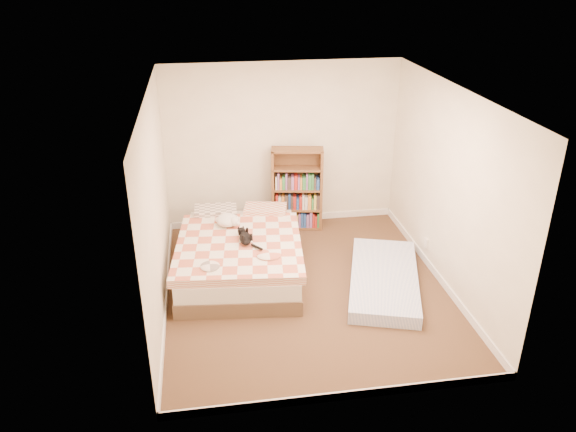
{
  "coord_description": "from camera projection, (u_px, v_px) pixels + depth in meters",
  "views": [
    {
      "loc": [
        -1.17,
        -5.96,
        3.86
      ],
      "look_at": [
        -0.18,
        0.3,
        0.89
      ],
      "focal_mm": 35.0,
      "sensor_mm": 36.0,
      "label": 1
    }
  ],
  "objects": [
    {
      "name": "white_dog",
      "position": [
        228.0,
        220.0,
        7.57
      ],
      "size": [
        0.33,
        0.33,
        0.16
      ],
      "rotation": [
        0.0,
        0.0,
        -0.01
      ],
      "color": "silver",
      "rests_on": "bed"
    },
    {
      "name": "floor_mattress",
      "position": [
        384.0,
        279.0,
        7.18
      ],
      "size": [
        1.35,
        2.02,
        0.17
      ],
      "primitive_type": "cube",
      "rotation": [
        0.0,
        0.0,
        -0.3
      ],
      "color": "#7C93CF",
      "rests_on": "room"
    },
    {
      "name": "room",
      "position": [
        307.0,
        202.0,
        6.63
      ],
      "size": [
        3.51,
        4.01,
        2.51
      ],
      "color": "#472E1E",
      "rests_on": "ground"
    },
    {
      "name": "bed",
      "position": [
        240.0,
        253.0,
        7.44
      ],
      "size": [
        1.76,
        2.3,
        0.58
      ],
      "rotation": [
        0.0,
        0.0,
        -0.1
      ],
      "color": "brown",
      "rests_on": "room"
    },
    {
      "name": "bookshelf",
      "position": [
        297.0,
        197.0,
        8.55
      ],
      "size": [
        0.81,
        0.38,
        1.28
      ],
      "rotation": [
        0.0,
        0.0,
        -0.17
      ],
      "color": "brown",
      "rests_on": "room"
    },
    {
      "name": "black_cat",
      "position": [
        245.0,
        237.0,
        7.17
      ],
      "size": [
        0.22,
        0.57,
        0.13
      ],
      "rotation": [
        0.0,
        0.0,
        0.17
      ],
      "color": "black",
      "rests_on": "bed"
    }
  ]
}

